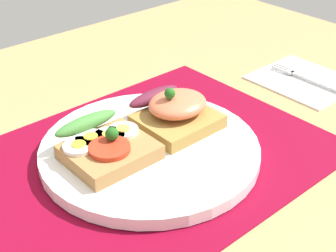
{
  "coord_description": "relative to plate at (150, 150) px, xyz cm",
  "views": [
    {
      "loc": [
        -31.86,
        -39.66,
        35.76
      ],
      "look_at": [
        3.0,
        0.0,
        3.36
      ],
      "focal_mm": 52.84,
      "sensor_mm": 36.0,
      "label": 1
    }
  ],
  "objects": [
    {
      "name": "ground_plane",
      "position": [
        0.0,
        0.0,
        -2.68
      ],
      "size": [
        120.0,
        90.0,
        3.2
      ],
      "primitive_type": "cube",
      "color": "tan"
    },
    {
      "name": "placemat",
      "position": [
        0.0,
        0.0,
        -0.93
      ],
      "size": [
        43.63,
        33.96,
        0.3
      ],
      "primitive_type": "cube",
      "color": "maroon",
      "rests_on": "ground_plane"
    },
    {
      "name": "plate",
      "position": [
        0.0,
        0.0,
        0.0
      ],
      "size": [
        27.27,
        27.27,
        1.56
      ],
      "primitive_type": "cylinder",
      "color": "white",
      "rests_on": "placemat"
    },
    {
      "name": "sandwich_egg_tomato",
      "position": [
        -5.41,
        1.74,
        2.21
      ],
      "size": [
        9.86,
        10.13,
        4.03
      ],
      "color": "#9F7240",
      "rests_on": "plate"
    },
    {
      "name": "sandwich_salmon",
      "position": [
        5.61,
        1.6,
        2.8
      ],
      "size": [
        9.73,
        10.13,
        5.7
      ],
      "color": "olive",
      "rests_on": "plate"
    },
    {
      "name": "napkin",
      "position": [
        32.34,
        -0.45,
        -0.78
      ],
      "size": [
        13.18,
        14.83,
        0.6
      ],
      "primitive_type": "cube",
      "color": "white",
      "rests_on": "ground_plane"
    },
    {
      "name": "fork",
      "position": [
        32.37,
        -0.15,
        -0.32
      ],
      "size": [
        1.62,
        13.56,
        0.32
      ],
      "color": "#B7B7BC",
      "rests_on": "napkin"
    }
  ]
}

